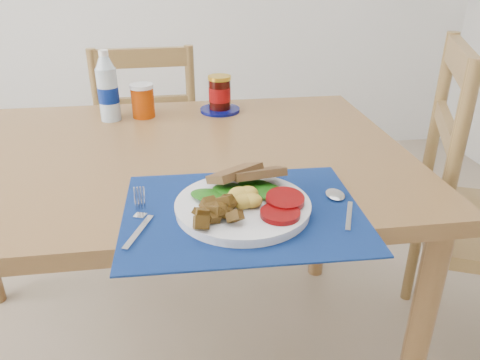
# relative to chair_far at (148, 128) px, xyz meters

# --- Properties ---
(table) EXTENTS (1.40, 0.90, 0.75)m
(table) POSITION_rel_chair_far_xyz_m (0.03, -0.72, 0.10)
(table) COLOR brown
(table) RESTS_ON ground
(chair_far) EXTENTS (0.43, 0.41, 1.11)m
(chair_far) POSITION_rel_chair_far_xyz_m (0.00, 0.00, 0.00)
(chair_far) COLOR brown
(chair_far) RESTS_ON ground
(placemat) EXTENTS (0.49, 0.39, 0.00)m
(placemat) POSITION_rel_chair_far_xyz_m (0.24, -1.08, 0.19)
(placemat) COLOR black
(placemat) RESTS_ON table
(breakfast_plate) EXTENTS (0.27, 0.27, 0.07)m
(breakfast_plate) POSITION_rel_chair_far_xyz_m (0.24, -1.08, 0.21)
(breakfast_plate) COLOR silver
(breakfast_plate) RESTS_ON placemat
(fork) EXTENTS (0.05, 0.17, 0.00)m
(fork) POSITION_rel_chair_far_xyz_m (0.04, -1.09, 0.19)
(fork) COLOR #B2B5BA
(fork) RESTS_ON placemat
(spoon) EXTENTS (0.05, 0.17, 0.00)m
(spoon) POSITION_rel_chair_far_xyz_m (0.45, -1.07, 0.19)
(spoon) COLOR #B2B5BA
(spoon) RESTS_ON placemat
(water_bottle) EXTENTS (0.06, 0.06, 0.22)m
(water_bottle) POSITION_rel_chair_far_xyz_m (-0.08, -0.44, 0.28)
(water_bottle) COLOR #ADBFCC
(water_bottle) RESTS_ON table
(juice_glass) EXTENTS (0.07, 0.07, 0.10)m
(juice_glass) POSITION_rel_chair_far_xyz_m (0.02, -0.42, 0.24)
(juice_glass) COLOR #AE3804
(juice_glass) RESTS_ON table
(jam_on_saucer) EXTENTS (0.13, 0.13, 0.12)m
(jam_on_saucer) POSITION_rel_chair_far_xyz_m (0.27, -0.40, 0.24)
(jam_on_saucer) COLOR #050A51
(jam_on_saucer) RESTS_ON table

